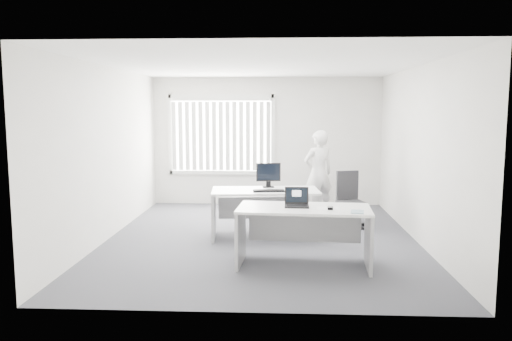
{
  "coord_description": "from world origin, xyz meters",
  "views": [
    {
      "loc": [
        0.3,
        -7.98,
        2.11
      ],
      "look_at": [
        -0.1,
        0.15,
        1.11
      ],
      "focal_mm": 35.0,
      "sensor_mm": 36.0,
      "label": 1
    }
  ],
  "objects_px": {
    "desk_near": "(304,224)",
    "office_chair": "(350,209)",
    "laptop": "(297,198)",
    "person": "(318,173)",
    "monitor": "(268,175)",
    "desk_far": "(265,203)"
  },
  "relations": [
    {
      "from": "monitor",
      "to": "office_chair",
      "type": "bearing_deg",
      "value": 12.97
    },
    {
      "from": "desk_far",
      "to": "office_chair",
      "type": "bearing_deg",
      "value": 24.23
    },
    {
      "from": "desk_far",
      "to": "monitor",
      "type": "relative_size",
      "value": 4.37
    },
    {
      "from": "laptop",
      "to": "office_chair",
      "type": "bearing_deg",
      "value": 66.45
    },
    {
      "from": "office_chair",
      "to": "person",
      "type": "distance_m",
      "value": 1.19
    },
    {
      "from": "person",
      "to": "laptop",
      "type": "xyz_separation_m",
      "value": [
        -0.53,
        -3.24,
        0.08
      ]
    },
    {
      "from": "laptop",
      "to": "monitor",
      "type": "distance_m",
      "value": 1.79
    },
    {
      "from": "desk_near",
      "to": "monitor",
      "type": "height_order",
      "value": "monitor"
    },
    {
      "from": "desk_far",
      "to": "person",
      "type": "distance_m",
      "value": 2.05
    },
    {
      "from": "office_chair",
      "to": "laptop",
      "type": "bearing_deg",
      "value": -130.39
    },
    {
      "from": "desk_near",
      "to": "office_chair",
      "type": "relative_size",
      "value": 1.83
    },
    {
      "from": "laptop",
      "to": "monitor",
      "type": "height_order",
      "value": "monitor"
    },
    {
      "from": "desk_far",
      "to": "laptop",
      "type": "xyz_separation_m",
      "value": [
        0.47,
        -1.47,
        0.36
      ]
    },
    {
      "from": "desk_near",
      "to": "person",
      "type": "distance_m",
      "value": 3.31
    },
    {
      "from": "monitor",
      "to": "desk_near",
      "type": "bearing_deg",
      "value": -81.93
    },
    {
      "from": "office_chair",
      "to": "laptop",
      "type": "relative_size",
      "value": 3.08
    },
    {
      "from": "desk_near",
      "to": "laptop",
      "type": "relative_size",
      "value": 5.63
    },
    {
      "from": "laptop",
      "to": "person",
      "type": "bearing_deg",
      "value": 81.39
    },
    {
      "from": "desk_far",
      "to": "person",
      "type": "height_order",
      "value": "person"
    },
    {
      "from": "person",
      "to": "monitor",
      "type": "bearing_deg",
      "value": 32.97
    },
    {
      "from": "desk_near",
      "to": "person",
      "type": "height_order",
      "value": "person"
    },
    {
      "from": "desk_far",
      "to": "office_chair",
      "type": "relative_size",
      "value": 1.81
    }
  ]
}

